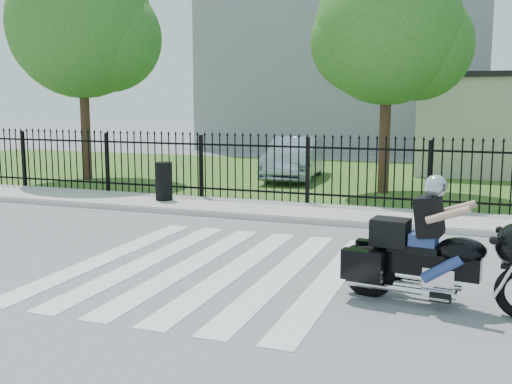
% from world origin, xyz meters
% --- Properties ---
extents(ground, '(120.00, 120.00, 0.00)m').
position_xyz_m(ground, '(0.00, 0.00, 0.00)').
color(ground, slate).
rests_on(ground, ground).
extents(crosswalk, '(5.00, 5.50, 0.01)m').
position_xyz_m(crosswalk, '(0.00, 0.00, 0.01)').
color(crosswalk, silver).
rests_on(crosswalk, ground).
extents(sidewalk, '(40.00, 2.00, 0.12)m').
position_xyz_m(sidewalk, '(0.00, 5.00, 0.06)').
color(sidewalk, '#ADAAA3').
rests_on(sidewalk, ground).
extents(curb, '(40.00, 0.12, 0.12)m').
position_xyz_m(curb, '(0.00, 4.00, 0.06)').
color(curb, '#ADAAA3').
rests_on(curb, ground).
extents(grass_strip, '(40.00, 12.00, 0.02)m').
position_xyz_m(grass_strip, '(0.00, 12.00, 0.01)').
color(grass_strip, '#375E20').
rests_on(grass_strip, ground).
extents(iron_fence, '(26.00, 0.04, 1.80)m').
position_xyz_m(iron_fence, '(0.00, 6.00, 0.90)').
color(iron_fence, black).
rests_on(iron_fence, ground).
extents(tree_left, '(4.80, 4.80, 7.58)m').
position_xyz_m(tree_left, '(-8.50, 8.50, 5.17)').
color(tree_left, '#382316').
rests_on(tree_left, ground).
extents(tree_mid, '(4.20, 4.20, 6.78)m').
position_xyz_m(tree_mid, '(1.50, 9.00, 4.67)').
color(tree_mid, '#382316').
rests_on(tree_mid, ground).
extents(building_tall, '(15.00, 10.00, 12.00)m').
position_xyz_m(building_tall, '(-3.00, 26.00, 6.00)').
color(building_tall, gray).
rests_on(building_tall, ground).
extents(motorcycle_rider, '(2.73, 1.10, 1.81)m').
position_xyz_m(motorcycle_rider, '(3.57, -0.63, 0.74)').
color(motorcycle_rider, black).
rests_on(motorcycle_rider, ground).
extents(parked_car, '(1.92, 4.51, 1.45)m').
position_xyz_m(parked_car, '(-1.83, 11.08, 0.74)').
color(parked_car, '#8C9EB0').
rests_on(parked_car, grass_strip).
extents(litter_bin, '(0.49, 0.49, 1.01)m').
position_xyz_m(litter_bin, '(-3.67, 5.10, 0.62)').
color(litter_bin, black).
rests_on(litter_bin, sidewalk).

